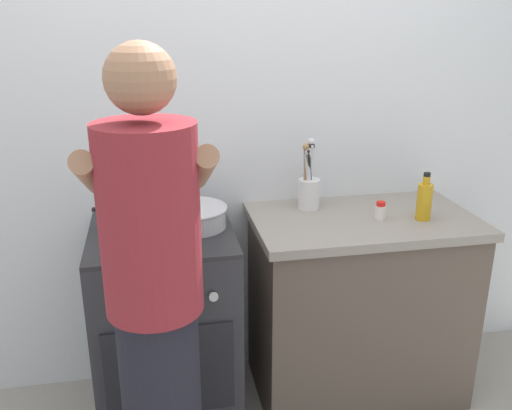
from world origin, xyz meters
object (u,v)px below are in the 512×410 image
(mixing_bowl, at_px, (193,216))
(utensil_crock, at_px, (309,187))
(spice_bottle, at_px, (380,211))
(oil_bottle, at_px, (424,201))
(person, at_px, (156,318))
(pot, at_px, (126,219))
(stove_range, at_px, (167,325))

(mixing_bowl, relative_size, utensil_crock, 0.87)
(spice_bottle, relative_size, oil_bottle, 0.39)
(person, bearing_deg, mixing_bowl, 75.02)
(mixing_bowl, xyz_separation_m, utensil_crock, (0.55, 0.13, 0.05))
(utensil_crock, height_order, oil_bottle, utensil_crock)
(pot, distance_m, spice_bottle, 1.10)
(mixing_bowl, xyz_separation_m, oil_bottle, (1.00, -0.10, 0.04))
(pot, bearing_deg, stove_range, -13.90)
(stove_range, xyz_separation_m, pot, (-0.14, 0.03, 0.51))
(oil_bottle, height_order, person, person)
(pot, relative_size, utensil_crock, 0.80)
(stove_range, relative_size, pot, 3.39)
(spice_bottle, xyz_separation_m, oil_bottle, (0.19, -0.03, 0.05))
(spice_bottle, bearing_deg, oil_bottle, -8.97)
(person, bearing_deg, oil_bottle, 25.19)
(pot, xyz_separation_m, utensil_crock, (0.83, 0.13, 0.05))
(spice_bottle, distance_m, oil_bottle, 0.20)
(mixing_bowl, relative_size, oil_bottle, 1.36)
(mixing_bowl, xyz_separation_m, spice_bottle, (0.81, -0.07, -0.01))
(stove_range, height_order, utensil_crock, utensil_crock)
(person, bearing_deg, utensil_crock, 47.60)
(utensil_crock, distance_m, person, 1.08)
(stove_range, bearing_deg, utensil_crock, 13.23)
(utensil_crock, distance_m, spice_bottle, 0.34)
(oil_bottle, distance_m, person, 1.31)
(stove_range, distance_m, person, 0.75)
(utensil_crock, bearing_deg, mixing_bowl, -166.29)
(mixing_bowl, distance_m, person, 0.69)
(stove_range, relative_size, person, 0.53)
(stove_range, relative_size, spice_bottle, 10.77)
(mixing_bowl, xyz_separation_m, person, (-0.18, -0.66, -0.09))
(stove_range, xyz_separation_m, utensil_crock, (0.69, 0.16, 0.55))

